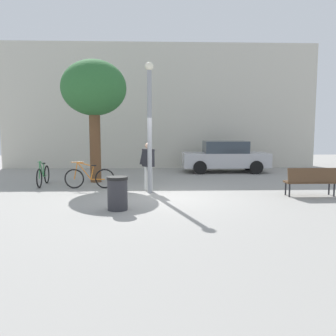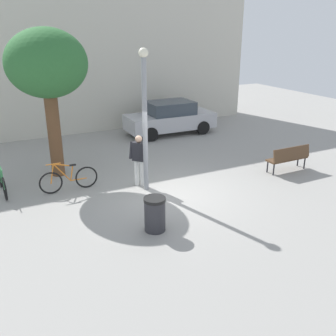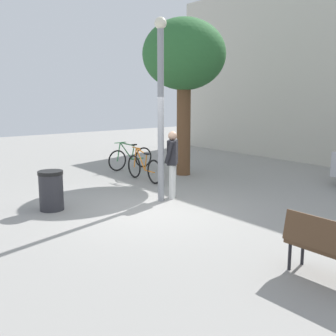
{
  "view_description": "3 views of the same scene",
  "coord_description": "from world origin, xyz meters",
  "px_view_note": "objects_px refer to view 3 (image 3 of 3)",
  "views": [
    {
      "loc": [
        -0.26,
        -10.8,
        2.12
      ],
      "look_at": [
        0.13,
        -0.17,
        0.94
      ],
      "focal_mm": 37.02,
      "sensor_mm": 36.0,
      "label": 1
    },
    {
      "loc": [
        -4.7,
        -9.37,
        4.83
      ],
      "look_at": [
        0.14,
        0.32,
        0.74
      ],
      "focal_mm": 40.15,
      "sensor_mm": 36.0,
      "label": 2
    },
    {
      "loc": [
        7.54,
        -5.16,
        2.6
      ],
      "look_at": [
        0.34,
        0.31,
        0.96
      ],
      "focal_mm": 44.64,
      "sensor_mm": 36.0,
      "label": 3
    }
  ],
  "objects_px": {
    "plaza_tree": "(184,57)",
    "bicycle_green": "(130,158)",
    "trash_bin": "(51,190)",
    "person_by_lamppost": "(172,160)",
    "lamppost": "(161,100)",
    "bicycle_orange": "(144,168)"
  },
  "relations": [
    {
      "from": "plaza_tree",
      "to": "bicycle_green",
      "type": "height_order",
      "value": "plaza_tree"
    },
    {
      "from": "trash_bin",
      "to": "person_by_lamppost",
      "type": "bearing_deg",
      "value": 75.03
    },
    {
      "from": "lamppost",
      "to": "trash_bin",
      "type": "xyz_separation_m",
      "value": [
        -0.82,
        -2.44,
        -1.98
      ]
    },
    {
      "from": "person_by_lamppost",
      "to": "bicycle_orange",
      "type": "distance_m",
      "value": 2.29
    },
    {
      "from": "lamppost",
      "to": "person_by_lamppost",
      "type": "height_order",
      "value": "lamppost"
    },
    {
      "from": "person_by_lamppost",
      "to": "plaza_tree",
      "type": "bearing_deg",
      "value": 135.49
    },
    {
      "from": "trash_bin",
      "to": "bicycle_green",
      "type": "bearing_deg",
      "value": 128.28
    },
    {
      "from": "person_by_lamppost",
      "to": "bicycle_green",
      "type": "distance_m",
      "value": 4.26
    },
    {
      "from": "plaza_tree",
      "to": "bicycle_green",
      "type": "bearing_deg",
      "value": -155.6
    },
    {
      "from": "bicycle_orange",
      "to": "bicycle_green",
      "type": "bearing_deg",
      "value": 159.25
    },
    {
      "from": "lamppost",
      "to": "trash_bin",
      "type": "relative_size",
      "value": 4.82
    },
    {
      "from": "lamppost",
      "to": "bicycle_green",
      "type": "distance_m",
      "value": 4.86
    },
    {
      "from": "lamppost",
      "to": "bicycle_green",
      "type": "bearing_deg",
      "value": 157.5
    },
    {
      "from": "trash_bin",
      "to": "plaza_tree",
      "type": "bearing_deg",
      "value": 105.87
    },
    {
      "from": "person_by_lamppost",
      "to": "bicycle_orange",
      "type": "xyz_separation_m",
      "value": [
        -2.14,
        0.59,
        -0.58
      ]
    },
    {
      "from": "plaza_tree",
      "to": "bicycle_green",
      "type": "xyz_separation_m",
      "value": [
        -1.85,
        -0.84,
        -3.29
      ]
    },
    {
      "from": "person_by_lamppost",
      "to": "bicycle_orange",
      "type": "relative_size",
      "value": 0.92
    },
    {
      "from": "lamppost",
      "to": "bicycle_green",
      "type": "xyz_separation_m",
      "value": [
        -4.07,
        1.69,
        -2.04
      ]
    },
    {
      "from": "lamppost",
      "to": "trash_bin",
      "type": "bearing_deg",
      "value": -108.53
    },
    {
      "from": "bicycle_green",
      "to": "bicycle_orange",
      "type": "height_order",
      "value": "same"
    },
    {
      "from": "plaza_tree",
      "to": "trash_bin",
      "type": "distance_m",
      "value": 6.09
    },
    {
      "from": "lamppost",
      "to": "bicycle_orange",
      "type": "distance_m",
      "value": 3.16
    }
  ]
}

